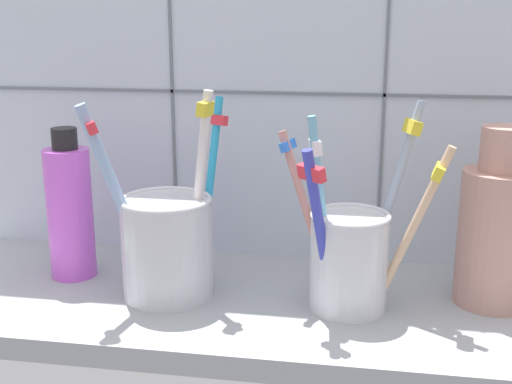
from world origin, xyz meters
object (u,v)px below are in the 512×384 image
object	(u,v)px
toothbrush_cup_left	(167,242)
toothbrush_cup_right	(349,254)
ceramic_vase	(497,229)
soap_bottle	(70,210)

from	to	relation	value
toothbrush_cup_left	toothbrush_cup_right	world-z (taller)	toothbrush_cup_left
toothbrush_cup_left	ceramic_vase	size ratio (longest dim) A/B	1.18
soap_bottle	ceramic_vase	bearing A→B (deg)	0.33
toothbrush_cup_right	soap_bottle	bearing A→B (deg)	173.45
toothbrush_cup_left	toothbrush_cup_right	bearing A→B (deg)	-0.09
ceramic_vase	soap_bottle	xyz separation A→B (cm)	(-39.25, -0.23, -0.22)
toothbrush_cup_right	ceramic_vase	world-z (taller)	toothbrush_cup_right
toothbrush_cup_right	ceramic_vase	distance (cm)	13.10
toothbrush_cup_right	soap_bottle	size ratio (longest dim) A/B	1.23
toothbrush_cup_right	ceramic_vase	bearing A→B (deg)	14.71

